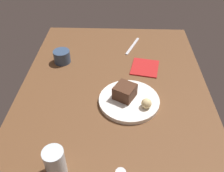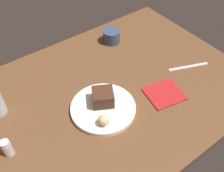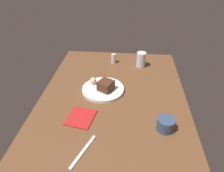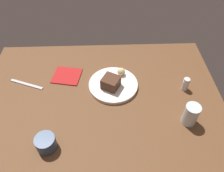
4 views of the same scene
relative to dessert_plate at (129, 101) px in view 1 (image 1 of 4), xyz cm
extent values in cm
cube|color=brown|center=(6.47, 6.57, -2.41)|extent=(120.00, 84.00, 3.00)
cylinder|color=white|center=(0.00, 0.00, 0.00)|extent=(25.22, 25.22, 1.82)
cube|color=#472819|center=(1.33, 1.87, 3.79)|extent=(10.71, 10.63, 5.75)
sphere|color=#DBC184|center=(-4.45, -6.66, 2.95)|extent=(4.09, 4.09, 4.09)
cylinder|color=silver|center=(-32.83, 23.25, 4.38)|extent=(6.54, 6.54, 10.58)
cylinder|color=#334766|center=(28.68, 33.47, 2.26)|extent=(8.29, 8.29, 6.34)
cube|color=silver|center=(45.21, -2.78, -0.66)|extent=(18.18, 8.30, 0.50)
cube|color=#B21E1E|center=(24.78, -8.26, -0.61)|extent=(16.55, 15.39, 0.60)
camera|label=1|loc=(-73.92, 4.35, 69.99)|focal=39.10mm
camera|label=2|loc=(-35.69, -54.02, 79.14)|focal=42.39mm
camera|label=3|loc=(100.32, 14.69, 71.98)|focal=33.03mm
camera|label=4|loc=(3.64, 79.46, 83.97)|focal=35.92mm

